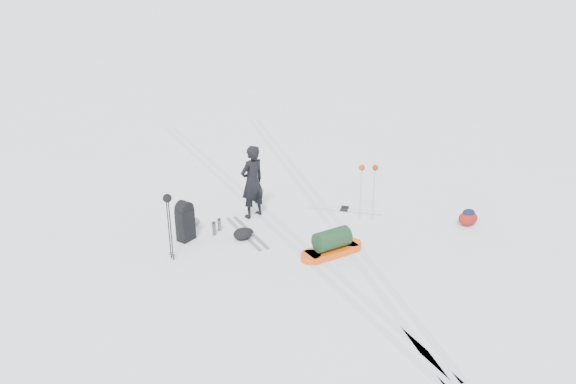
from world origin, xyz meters
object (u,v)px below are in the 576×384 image
ski_poles_black (168,206)px  skier (252,182)px  pulk_sled (332,245)px  expedition_rucksack (186,221)px

ski_poles_black → skier: bearing=50.9°
pulk_sled → skier: bearing=101.3°
expedition_rucksack → ski_poles_black: ski_poles_black is taller
skier → expedition_rucksack: (-1.60, -0.50, -0.43)m
skier → ski_poles_black: (-2.06, -1.25, 0.28)m
pulk_sled → ski_poles_black: (-2.89, 0.98, 0.90)m
pulk_sled → expedition_rucksack: expedition_rucksack is taller
skier → pulk_sled: size_ratio=1.17×
pulk_sled → ski_poles_black: ski_poles_black is taller
ski_poles_black → pulk_sled: bearing=0.8°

